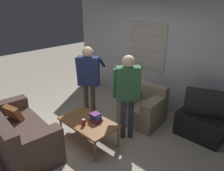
{
  "coord_description": "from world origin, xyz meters",
  "views": [
    {
      "loc": [
        2.84,
        -2.35,
        2.59
      ],
      "look_at": [
        0.11,
        0.47,
        1.0
      ],
      "focal_mm": 35.0,
      "sensor_mm": 36.0,
      "label": 1
    }
  ],
  "objects_px": {
    "armchair_beige": "(144,108)",
    "person_left_standing": "(89,74)",
    "coffee_table": "(88,123)",
    "book_stack": "(96,118)",
    "person_right_standing": "(128,87)",
    "couch_blue": "(17,134)",
    "tv": "(205,103)",
    "soda_can": "(84,122)",
    "spare_remote": "(92,117)"
  },
  "relations": [
    {
      "from": "couch_blue",
      "to": "tv",
      "type": "height_order",
      "value": "tv"
    },
    {
      "from": "couch_blue",
      "to": "book_stack",
      "type": "height_order",
      "value": "couch_blue"
    },
    {
      "from": "armchair_beige",
      "to": "person_right_standing",
      "type": "height_order",
      "value": "person_right_standing"
    },
    {
      "from": "person_left_standing",
      "to": "spare_remote",
      "type": "height_order",
      "value": "person_left_standing"
    },
    {
      "from": "person_left_standing",
      "to": "couch_blue",
      "type": "bearing_deg",
      "value": -127.55
    },
    {
      "from": "person_left_standing",
      "to": "soda_can",
      "type": "distance_m",
      "value": 1.18
    },
    {
      "from": "coffee_table",
      "to": "book_stack",
      "type": "distance_m",
      "value": 0.18
    },
    {
      "from": "person_left_standing",
      "to": "book_stack",
      "type": "bearing_deg",
      "value": -68.94
    },
    {
      "from": "person_left_standing",
      "to": "book_stack",
      "type": "xyz_separation_m",
      "value": [
        0.76,
        -0.5,
        -0.54
      ]
    },
    {
      "from": "couch_blue",
      "to": "armchair_beige",
      "type": "height_order",
      "value": "couch_blue"
    },
    {
      "from": "book_stack",
      "to": "spare_remote",
      "type": "bearing_deg",
      "value": 167.09
    },
    {
      "from": "couch_blue",
      "to": "book_stack",
      "type": "distance_m",
      "value": 1.42
    },
    {
      "from": "coffee_table",
      "to": "tv",
      "type": "xyz_separation_m",
      "value": [
        1.45,
        1.67,
        0.33
      ]
    },
    {
      "from": "armchair_beige",
      "to": "book_stack",
      "type": "relative_size",
      "value": 3.81
    },
    {
      "from": "coffee_table",
      "to": "spare_remote",
      "type": "bearing_deg",
      "value": 106.71
    },
    {
      "from": "armchair_beige",
      "to": "person_left_standing",
      "type": "height_order",
      "value": "person_left_standing"
    },
    {
      "from": "coffee_table",
      "to": "armchair_beige",
      "type": "bearing_deg",
      "value": 77.71
    },
    {
      "from": "person_right_standing",
      "to": "person_left_standing",
      "type": "bearing_deg",
      "value": 130.24
    },
    {
      "from": "soda_can",
      "to": "person_right_standing",
      "type": "bearing_deg",
      "value": 63.84
    },
    {
      "from": "armchair_beige",
      "to": "soda_can",
      "type": "xyz_separation_m",
      "value": [
        -0.25,
        -1.48,
        0.17
      ]
    },
    {
      "from": "coffee_table",
      "to": "spare_remote",
      "type": "distance_m",
      "value": 0.15
    },
    {
      "from": "person_left_standing",
      "to": "soda_can",
      "type": "xyz_separation_m",
      "value": [
        0.71,
        -0.75,
        -0.56
      ]
    },
    {
      "from": "couch_blue",
      "to": "person_right_standing",
      "type": "relative_size",
      "value": 1.08
    },
    {
      "from": "person_right_standing",
      "to": "couch_blue",
      "type": "bearing_deg",
      "value": -174.83
    },
    {
      "from": "tv",
      "to": "person_right_standing",
      "type": "height_order",
      "value": "person_right_standing"
    },
    {
      "from": "book_stack",
      "to": "soda_can",
      "type": "bearing_deg",
      "value": -101.48
    },
    {
      "from": "book_stack",
      "to": "spare_remote",
      "type": "relative_size",
      "value": 1.78
    },
    {
      "from": "couch_blue",
      "to": "soda_can",
      "type": "distance_m",
      "value": 1.2
    },
    {
      "from": "armchair_beige",
      "to": "tv",
      "type": "height_order",
      "value": "tv"
    },
    {
      "from": "armchair_beige",
      "to": "spare_remote",
      "type": "distance_m",
      "value": 1.25
    },
    {
      "from": "person_left_standing",
      "to": "soda_can",
      "type": "relative_size",
      "value": 13.2
    },
    {
      "from": "couch_blue",
      "to": "spare_remote",
      "type": "relative_size",
      "value": 13.29
    },
    {
      "from": "couch_blue",
      "to": "tv",
      "type": "relative_size",
      "value": 2.39
    },
    {
      "from": "soda_can",
      "to": "spare_remote",
      "type": "xyz_separation_m",
      "value": [
        -0.09,
        0.28,
        -0.05
      ]
    },
    {
      "from": "coffee_table",
      "to": "tv",
      "type": "distance_m",
      "value": 2.24
    },
    {
      "from": "soda_can",
      "to": "spare_remote",
      "type": "distance_m",
      "value": 0.3
    },
    {
      "from": "person_left_standing",
      "to": "person_right_standing",
      "type": "height_order",
      "value": "person_right_standing"
    },
    {
      "from": "armchair_beige",
      "to": "soda_can",
      "type": "bearing_deg",
      "value": 74.05
    },
    {
      "from": "armchair_beige",
      "to": "person_left_standing",
      "type": "distance_m",
      "value": 1.41
    },
    {
      "from": "tv",
      "to": "person_right_standing",
      "type": "bearing_deg",
      "value": 24.5
    },
    {
      "from": "couch_blue",
      "to": "coffee_table",
      "type": "relative_size",
      "value": 1.66
    },
    {
      "from": "person_left_standing",
      "to": "person_right_standing",
      "type": "distance_m",
      "value": 1.09
    },
    {
      "from": "armchair_beige",
      "to": "person_left_standing",
      "type": "relative_size",
      "value": 0.55
    },
    {
      "from": "couch_blue",
      "to": "person_left_standing",
      "type": "xyz_separation_m",
      "value": [
        0.06,
        1.65,
        0.73
      ]
    },
    {
      "from": "couch_blue",
      "to": "tv",
      "type": "bearing_deg",
      "value": 56.38
    },
    {
      "from": "person_right_standing",
      "to": "soda_can",
      "type": "height_order",
      "value": "person_right_standing"
    },
    {
      "from": "coffee_table",
      "to": "person_left_standing",
      "type": "bearing_deg",
      "value": 137.73
    },
    {
      "from": "armchair_beige",
      "to": "couch_blue",
      "type": "bearing_deg",
      "value": 60.37
    },
    {
      "from": "armchair_beige",
      "to": "coffee_table",
      "type": "bearing_deg",
      "value": 71.26
    },
    {
      "from": "tv",
      "to": "soda_can",
      "type": "xyz_separation_m",
      "value": [
        -1.41,
        -1.81,
        -0.23
      ]
    }
  ]
}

